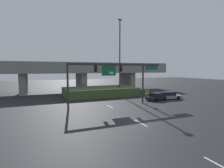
{
  "coord_description": "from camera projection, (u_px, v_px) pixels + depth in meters",
  "views": [
    {
      "loc": [
        -9.66,
        -15.61,
        5.68
      ],
      "look_at": [
        0.0,
        7.79,
        3.51
      ],
      "focal_mm": 28.0,
      "sensor_mm": 36.0,
      "label": 1
    }
  ],
  "objects": [
    {
      "name": "parked_sedan_near_right",
      "position": [
        157.0,
        97.0,
        31.93
      ],
      "size": [
        4.65,
        2.83,
        1.37
      ],
      "rotation": [
        0.0,
        0.0,
        0.24
      ],
      "color": "black",
      "rests_on": "ground"
    },
    {
      "name": "parked_sedan_mid_right",
      "position": [
        169.0,
        96.0,
        33.12
      ],
      "size": [
        4.93,
        2.87,
        1.41
      ],
      "rotation": [
        0.0,
        0.0,
        -0.23
      ],
      "color": "gray",
      "rests_on": "ground"
    },
    {
      "name": "highway_light_pole_near",
      "position": [
        120.0,
        56.0,
        36.56
      ],
      "size": [
        0.7,
        0.36,
        15.95
      ],
      "color": "#2D2D30",
      "rests_on": "ground"
    },
    {
      "name": "ground_plane",
      "position": [
        140.0,
        123.0,
        18.54
      ],
      "size": [
        160.0,
        160.0,
        0.0
      ],
      "primitive_type": "plane",
      "color": "black"
    },
    {
      "name": "signal_gantry",
      "position": [
        115.0,
        72.0,
        26.89
      ],
      "size": [
        15.42,
        0.44,
        6.54
      ],
      "color": "#2D2D30",
      "rests_on": "ground"
    },
    {
      "name": "grass_embankment",
      "position": [
        100.0,
        92.0,
        37.47
      ],
      "size": [
        15.09,
        7.99,
        1.74
      ],
      "color": "#42562D",
      "rests_on": "ground"
    },
    {
      "name": "speed_limit_sign",
      "position": [
        147.0,
        95.0,
        27.73
      ],
      "size": [
        0.6,
        0.11,
        2.41
      ],
      "color": "#4C4C4C",
      "rests_on": "ground"
    },
    {
      "name": "overpass_bridge",
      "position": [
        81.0,
        72.0,
        44.26
      ],
      "size": [
        46.44,
        8.72,
        7.27
      ],
      "color": "gray",
      "rests_on": "ground"
    },
    {
      "name": "lane_markings",
      "position": [
        100.0,
        101.0,
        30.67
      ],
      "size": [
        0.14,
        46.89,
        0.01
      ],
      "color": "silver",
      "rests_on": "ground"
    }
  ]
}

